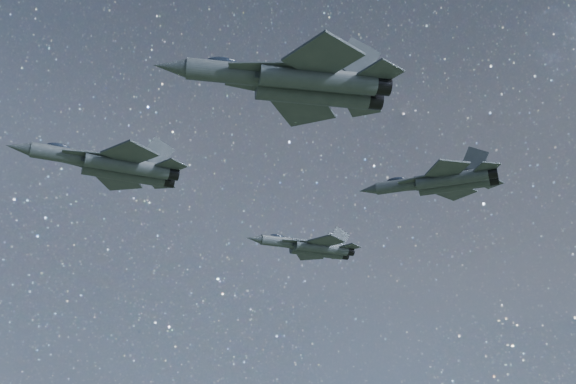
{
  "coord_description": "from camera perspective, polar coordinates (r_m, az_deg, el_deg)",
  "views": [
    {
      "loc": [
        2.25,
        -61.32,
        132.62
      ],
      "look_at": [
        4.14,
        -0.33,
        159.73
      ],
      "focal_mm": 42.0,
      "sensor_mm": 36.0,
      "label": 1
    }
  ],
  "objects": [
    {
      "name": "jet_lead",
      "position": [
        64.16,
        -14.66,
        2.23
      ],
      "size": [
        15.86,
        10.55,
        4.03
      ],
      "rotation": [
        0.0,
        0.0,
        0.36
      ],
      "color": "#2D3338"
    },
    {
      "name": "jet_left",
      "position": [
        91.42,
        1.92,
        -4.67
      ],
      "size": [
        15.68,
        10.52,
        3.96
      ],
      "rotation": [
        0.0,
        0.0,
        0.32
      ],
      "color": "#2D3338"
    },
    {
      "name": "jet_right",
      "position": [
        46.35,
        0.73,
        9.31
      ],
      "size": [
        16.73,
        11.63,
        4.2
      ],
      "rotation": [
        0.0,
        0.0,
        0.14
      ],
      "color": "#2D3338"
    },
    {
      "name": "jet_slot",
      "position": [
        72.28,
        12.82,
        0.88
      ],
      "size": [
        15.13,
        10.02,
        3.86
      ],
      "rotation": [
        0.0,
        0.0,
        -0.38
      ],
      "color": "#2D3338"
    }
  ]
}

